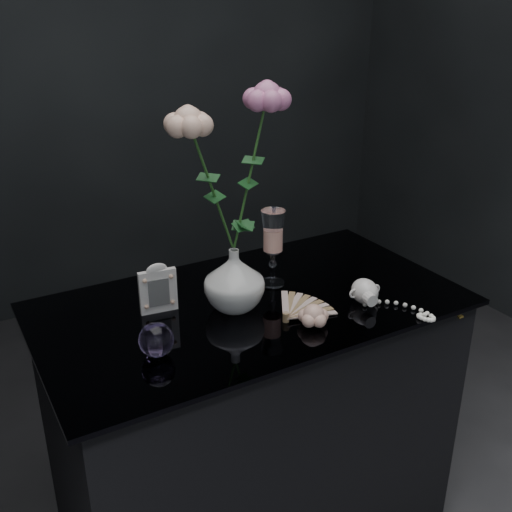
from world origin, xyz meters
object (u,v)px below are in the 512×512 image
picture_frame (158,288)px  pearl_jar (365,290)px  wine_glass (273,248)px  loose_rose (314,315)px  vase (234,279)px  paperweight (156,340)px

picture_frame → pearl_jar: 0.51m
wine_glass → loose_rose: size_ratio=1.31×
wine_glass → pearl_jar: size_ratio=0.91×
vase → pearl_jar: (0.29, -0.13, -0.04)m
paperweight → loose_rose: paperweight is taller
paperweight → loose_rose: size_ratio=0.48×
pearl_jar → vase: bearing=162.8°
wine_glass → picture_frame: wine_glass is taller
vase → paperweight: 0.27m
picture_frame → pearl_jar: size_ratio=0.56×
paperweight → pearl_jar: 0.54m
picture_frame → wine_glass: bearing=5.7°
wine_glass → loose_rose: 0.25m
pearl_jar → picture_frame: bearing=162.8°
loose_rose → paperweight: bearing=-177.8°
paperweight → vase: bearing=23.4°
picture_frame → paperweight: (-0.08, -0.18, -0.03)m
picture_frame → paperweight: picture_frame is taller
picture_frame → loose_rose: bearing=-33.5°
vase → paperweight: vase is taller
picture_frame → paperweight: size_ratio=1.70×
loose_rose → vase: bearing=137.0°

